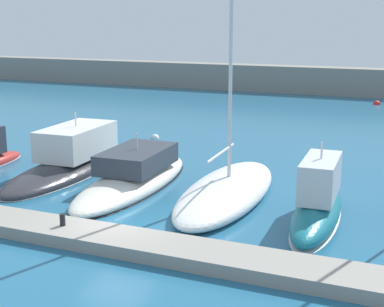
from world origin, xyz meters
The scene contains 10 objects.
ground_plane centered at (0.00, 0.00, 0.00)m, with size 120.00×120.00×0.00m, color #236084.
dock_pier centered at (0.00, -1.35, 0.23)m, with size 29.37×1.88×0.46m, color gray.
breakwater_seawall centered at (0.00, 42.28, 1.40)m, with size 108.00×2.40×2.80m, color gray.
motorboat_charcoal_second centered at (-6.40, 6.32, 0.59)m, with size 3.57×10.12×3.40m.
motorboat_ivory_third centered at (-2.14, 5.40, 0.42)m, with size 3.35×10.33×2.84m.
sailboat_white_fourth centered at (2.53, 5.32, 0.39)m, with size 3.69×10.18×17.47m.
motorboat_teal_fifth centered at (6.74, 4.03, 0.75)m, with size 2.07×7.10×3.33m.
mooring_buoy_white centered at (-6.12, 15.54, 0.00)m, with size 0.55×0.55×0.55m, color white.
mooring_buoy_red centered at (5.86, 37.00, 0.00)m, with size 0.69×0.69×0.69m, color red.
dock_bollard centered at (-1.38, -1.35, 0.68)m, with size 0.20×0.20×0.44m, color black.
Camera 1 is at (10.46, -17.34, 7.75)m, focal length 53.33 mm.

